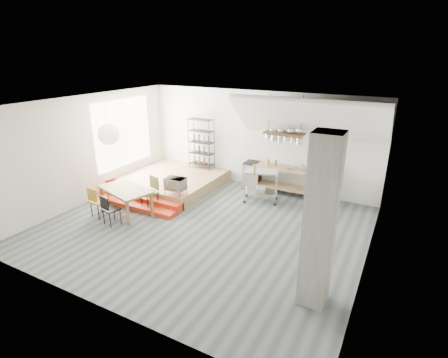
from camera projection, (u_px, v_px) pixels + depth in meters
The scene contains 26 objects.
floor at pixel (203, 227), 9.23m from camera, with size 8.00×8.00×0.00m, color #495255.
wall_back at pixel (257, 140), 11.57m from camera, with size 8.00×0.04×3.20m, color silver.
wall_left at pixel (88, 149), 10.46m from camera, with size 0.04×7.00×3.20m, color silver.
wall_right at pixel (374, 200), 6.90m from camera, with size 0.04×7.00×3.20m, color silver.
ceiling at pixel (200, 104), 8.13m from camera, with size 8.00×7.00×0.02m, color white.
slope_ceiling at pixel (308, 119), 9.95m from camera, with size 4.40×1.80×0.15m, color white.
window_pane at pixel (124, 133), 11.62m from camera, with size 0.02×2.50×2.20m, color white.
platform at pixel (171, 181), 11.93m from camera, with size 3.00×3.00×0.40m, color #9A754D.
step_lower at pixel (132, 205), 10.36m from camera, with size 3.00×0.35×0.13m, color red.
step_upper at pixel (140, 199), 10.63m from camera, with size 3.00×0.35×0.27m, color red.
concrete_column at pixel (320, 223), 5.97m from camera, with size 0.50×0.50×3.20m, color slate.
kitchen_counter at pixel (284, 176), 11.13m from camera, with size 1.80×0.60×0.91m.
stove at pixel (328, 188), 10.56m from camera, with size 0.60×0.60×1.18m.
pot_rack at pixel (285, 136), 10.47m from camera, with size 1.20×0.50×1.43m.
wire_shelving at pixel (201, 143), 12.31m from camera, with size 0.88×0.38×1.80m.
microwave_shelf at pixel (176, 189), 10.29m from camera, with size 0.60×0.40×0.16m.
paper_lantern at pixel (109, 134), 9.67m from camera, with size 0.60×0.60×0.60m, color white.
dining_table at pixel (125, 191), 9.80m from camera, with size 1.77×1.30×0.75m.
chair_mustard at pixel (96, 200), 9.60m from camera, with size 0.46×0.46×0.88m.
chair_black at pixel (109, 208), 9.15m from camera, with size 0.47×0.47×0.85m.
chair_olive at pixel (151, 190), 10.18m from camera, with size 0.55×0.55×0.95m.
chair_red at pixel (109, 188), 10.52m from camera, with size 0.41×0.41×0.81m.
rolling_cart at pixel (261, 182), 10.58m from camera, with size 1.11×0.82×0.99m.
mini_fridge at pixel (253, 175), 11.72m from camera, with size 0.53×0.53×0.91m, color black.
microwave at pixel (175, 183), 10.22m from camera, with size 0.59×0.40×0.33m, color beige.
bowl at pixel (288, 168), 10.92m from camera, with size 0.23×0.23×0.06m, color silver.
Camera 1 is at (4.38, -6.99, 4.37)m, focal length 28.00 mm.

